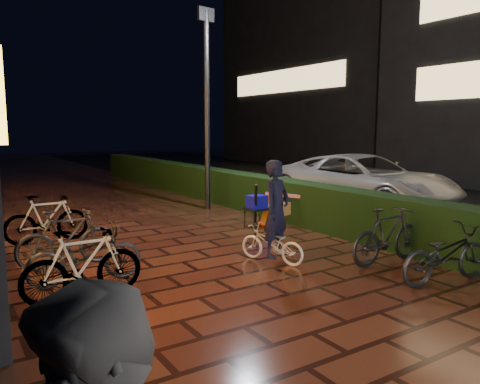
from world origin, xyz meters
TOP-DOWN VIEW (x-y plane):
  - ground at (0.00, 0.00)m, footprint 80.00×80.00m
  - asphalt_road at (9.00, 5.00)m, footprint 11.00×60.00m
  - hedge at (3.30, 8.00)m, footprint 0.70×20.00m
  - van at (6.25, 4.97)m, footprint 3.15×5.76m
  - far_buildings at (17.23, 9.61)m, footprint 9.08×31.00m
  - lamp_post_hedge at (2.39, 7.24)m, footprint 0.53×0.17m
  - cyclist at (0.76, 1.91)m, footprint 0.85×1.31m
  - traffic_barrier at (2.94, 3.96)m, footprint 1.15×1.84m
  - cart_assembly at (2.22, 4.55)m, footprint 0.57×0.59m
  - parked_bikes_storefront at (-2.31, 3.35)m, footprint 1.86×4.06m
  - parked_bikes_hedge at (2.34, -0.30)m, footprint 1.82×2.81m

SIDE VIEW (x-z plane):
  - ground at x=0.00m, z-range 0.00..0.00m
  - asphalt_road at x=9.00m, z-range 0.00..0.01m
  - traffic_barrier at x=2.94m, z-range 0.00..0.76m
  - parked_bikes_hedge at x=2.34m, z-range -0.02..0.96m
  - parked_bikes_storefront at x=-2.31m, z-range -0.01..0.96m
  - hedge at x=3.30m, z-range 0.00..1.00m
  - cart_assembly at x=2.22m, z-range 0.01..1.05m
  - cyclist at x=0.76m, z-range -0.23..1.54m
  - van at x=6.25m, z-range 0.01..1.54m
  - lamp_post_hedge at x=2.39m, z-range 0.28..5.79m
  - far_buildings at x=17.23m, z-range -0.53..13.47m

